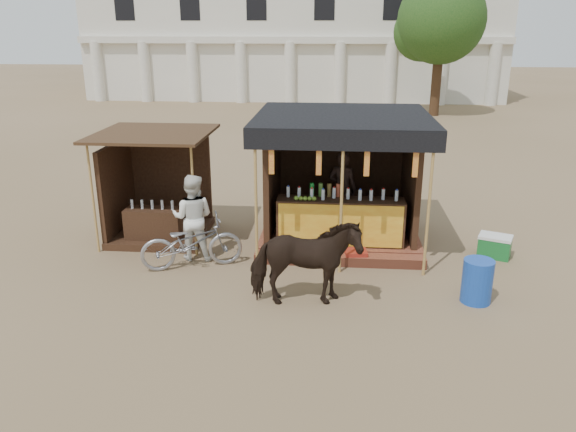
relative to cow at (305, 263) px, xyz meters
The scene contains 11 objects.
ground 0.89m from the cow, 158.21° to the right, with size 120.00×120.00×0.00m, color #846B4C.
main_stall 3.26m from the cow, 79.41° to the left, with size 3.60×3.61×2.78m.
secondary_stall 4.71m from the cow, 139.28° to the left, with size 2.40×2.40×2.38m.
cow is the anchor object (origin of this frame).
motorbike 2.68m from the cow, 148.91° to the left, with size 0.69×1.97×1.04m, color #93949B.
bystander 2.99m from the cow, 142.01° to the left, with size 0.85×0.67×1.76m, color white.
blue_barrel 2.98m from the cow, ahead, with size 0.52×0.52×0.77m, color #1643AA.
red_crate 2.15m from the cow, 63.43° to the left, with size 0.43×0.37×0.28m, color maroon.
cooler 4.52m from the cow, 32.88° to the left, with size 0.76×0.65×0.46m.
background_building 30.05m from the cow, 94.61° to the left, with size 26.00×7.45×8.18m.
tree 22.96m from the cow, 76.18° to the left, with size 4.50×4.40×7.00m.
Camera 1 is at (0.86, -8.42, 4.52)m, focal length 35.00 mm.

